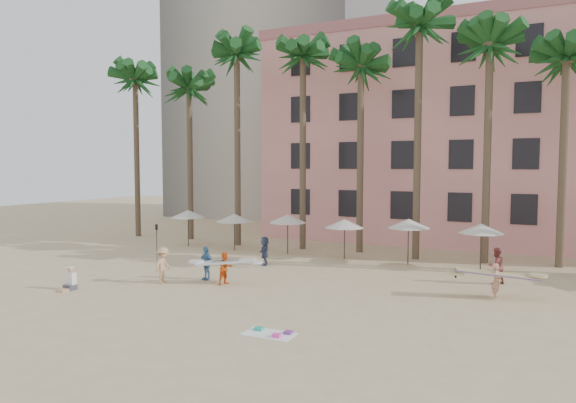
{
  "coord_description": "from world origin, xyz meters",
  "views": [
    {
      "loc": [
        9.73,
        -17.6,
        5.84
      ],
      "look_at": [
        -1.76,
        6.0,
        4.0
      ],
      "focal_mm": 32.0,
      "sensor_mm": 36.0,
      "label": 1
    }
  ],
  "objects": [
    {
      "name": "seated_man",
      "position": [
        -9.91,
        -0.74,
        0.37
      ],
      "size": [
        0.48,
        0.83,
        1.08
      ],
      "color": "#3F3F4C",
      "rests_on": "ground"
    },
    {
      "name": "paddle",
      "position": [
        -11.36,
        7.13,
        1.41
      ],
      "size": [
        0.18,
        0.04,
        2.23
      ],
      "color": "black",
      "rests_on": "ground"
    },
    {
      "name": "ground",
      "position": [
        0.0,
        0.0,
        0.0
      ],
      "size": [
        120.0,
        120.0,
        0.0
      ],
      "primitive_type": "plane",
      "color": "#D1B789",
      "rests_on": "ground"
    },
    {
      "name": "pink_hotel",
      "position": [
        7.0,
        26.0,
        8.0
      ],
      "size": [
        35.0,
        14.0,
        16.0
      ],
      "primitive_type": "cube",
      "color": "pink",
      "rests_on": "ground"
    },
    {
      "name": "umbrella_row",
      "position": [
        -3.0,
        12.5,
        2.33
      ],
      "size": [
        22.5,
        2.7,
        2.73
      ],
      "color": "#332B23",
      "rests_on": "ground"
    },
    {
      "name": "carrier_white",
      "position": [
        -3.93,
        3.45,
        0.87
      ],
      "size": [
        2.99,
        1.85,
        1.6
      ],
      "color": "orange",
      "rests_on": "ground"
    },
    {
      "name": "grey_tower",
      "position": [
        -18.0,
        38.0,
        25.0
      ],
      "size": [
        22.0,
        18.0,
        50.0
      ],
      "primitive_type": "cube",
      "color": "#A89E8E",
      "rests_on": "ground"
    },
    {
      "name": "palm_row",
      "position": [
        0.51,
        15.0,
        12.97
      ],
      "size": [
        44.4,
        5.4,
        16.3
      ],
      "color": "brown",
      "rests_on": "ground"
    },
    {
      "name": "carrier_yellow",
      "position": [
        8.24,
        6.38,
        0.91
      ],
      "size": [
        3.52,
        1.71,
        1.55
      ],
      "color": "tan",
      "rests_on": "ground"
    },
    {
      "name": "beach_towel",
      "position": [
        1.57,
        -2.2,
        0.03
      ],
      "size": [
        1.82,
        1.03,
        0.14
      ],
      "color": "white",
      "rests_on": "ground"
    },
    {
      "name": "beachgoers",
      "position": [
        -2.36,
        6.05,
        0.88
      ],
      "size": [
        15.81,
        8.3,
        1.82
      ],
      "color": "brown",
      "rests_on": "ground"
    }
  ]
}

